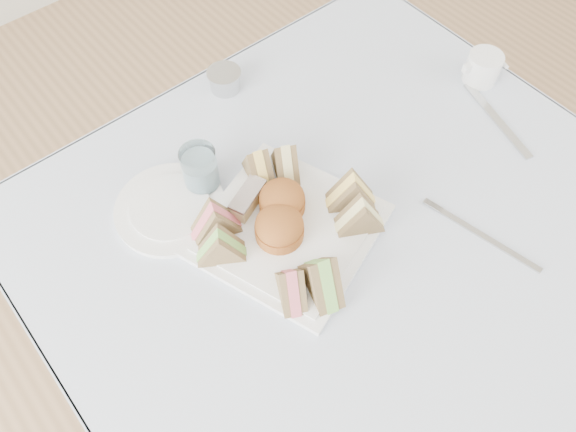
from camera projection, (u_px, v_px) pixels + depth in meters
floor at (336, 375)px, 1.57m from camera, size 4.00×4.00×0.00m
table at (348, 326)px, 1.26m from camera, size 0.90×0.90×0.74m
tablecloth at (368, 243)px, 0.94m from camera, size 1.02×1.02×0.01m
serving_plate at (288, 230)px, 0.95m from camera, size 0.35×0.35×0.01m
sandwich_fl_a at (291, 283)px, 0.85m from camera, size 0.07×0.09×0.07m
sandwich_fl_b at (322, 274)px, 0.85m from camera, size 0.07×0.10×0.08m
sandwich_fr_a at (352, 190)px, 0.94m from camera, size 0.09×0.08×0.08m
sandwich_fr_b at (361, 214)px, 0.91m from camera, size 0.09×0.07×0.07m
sandwich_bl_a at (220, 244)px, 0.88m from camera, size 0.09×0.08×0.07m
sandwich_bl_b at (215, 219)px, 0.91m from camera, size 0.09×0.06×0.07m
sandwich_br_a at (285, 159)px, 0.97m from camera, size 0.07×0.09×0.07m
sandwich_br_b at (258, 164)px, 0.97m from camera, size 0.06×0.09×0.07m
scone_left at (279, 227)px, 0.91m from camera, size 0.10×0.10×0.06m
scone_right at (282, 200)px, 0.94m from camera, size 0.11×0.11×0.05m
pastry_slice at (248, 199)px, 0.95m from camera, size 0.08×0.06×0.04m
side_plate at (170, 209)px, 0.97m from camera, size 0.20×0.20×0.01m
water_glass at (200, 170)px, 0.96m from camera, size 0.08×0.08×0.09m
tea_strainer at (225, 81)px, 1.12m from camera, size 0.09×0.09×0.04m
knife at (497, 119)px, 1.08m from camera, size 0.07×0.21×0.00m
fork at (490, 240)px, 0.94m from camera, size 0.05×0.18×0.00m
creamer_jug at (483, 68)px, 1.12m from camera, size 0.09×0.09×0.06m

